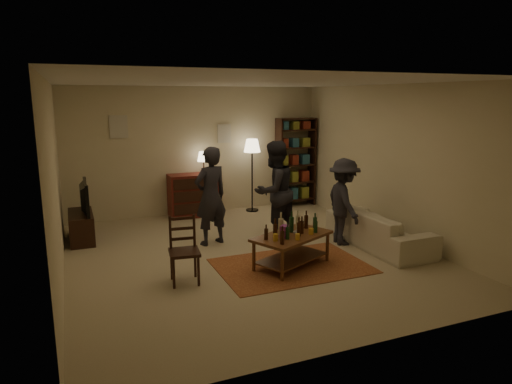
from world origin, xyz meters
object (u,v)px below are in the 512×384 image
person_right (274,191)px  person_by_sofa (344,202)px  floor_lamp (252,151)px  tv_stand (81,219)px  sofa (378,228)px  dresser (193,194)px  bookshelf (295,161)px  coffee_table (292,239)px  person_left (211,196)px  dining_chair (184,247)px

person_right → person_by_sofa: (1.00, -0.66, -0.14)m
floor_lamp → person_by_sofa: size_ratio=1.08×
tv_stand → sofa: bearing=-25.3°
dresser → person_by_sofa: person_by_sofa is taller
floor_lamp → person_right: bearing=-101.4°
dresser → person_by_sofa: size_ratio=0.92×
bookshelf → coffee_table: bearing=-117.8°
person_left → dining_chair: bearing=43.0°
person_left → person_by_sofa: size_ratio=1.14×
coffee_table → person_right: person_right is taller
tv_stand → person_left: bearing=-26.8°
floor_lamp → dining_chair: bearing=-125.2°
person_right → dresser: bearing=-88.3°
dining_chair → dresser: 3.52m
sofa → coffee_table: bearing=100.1°
dining_chair → coffee_table: bearing=5.0°
person_by_sofa → dresser: bearing=43.4°
person_by_sofa → dining_chair: bearing=110.6°
tv_stand → dresser: size_ratio=0.78×
sofa → person_by_sofa: (-0.50, 0.32, 0.43)m
dining_chair → person_left: (0.82, 1.42, 0.35)m
dresser → person_right: 2.34m
floor_lamp → person_by_sofa: floor_lamp is taller
tv_stand → bookshelf: 4.84m
tv_stand → person_by_sofa: person_by_sofa is taller
tv_stand → dining_chair: bearing=-63.3°
bookshelf → sofa: bookshelf is taller
person_left → sofa: bearing=138.7°
tv_stand → person_right: 3.41m
bookshelf → dining_chair: bearing=-135.1°
tv_stand → person_left: 2.34m
coffee_table → sofa: 1.83m
coffee_table → dining_chair: (-1.61, 0.06, 0.06)m
bookshelf → floor_lamp: size_ratio=1.27×
person_by_sofa → coffee_table: bearing=125.6°
coffee_table → floor_lamp: floor_lamp is taller
bookshelf → tv_stand: bearing=-168.2°
coffee_table → person_left: person_left is taller
floor_lamp → person_left: (-1.51, -1.89, -0.50)m
dining_chair → tv_stand: size_ratio=0.88×
tv_stand → person_by_sofa: (4.14, -1.88, 0.35)m
dresser → person_left: 1.99m
person_left → floor_lamp: bearing=-145.8°
dresser → floor_lamp: floor_lamp is taller
person_left → bookshelf: bearing=-159.7°
sofa → floor_lamp: bearing=19.5°
tv_stand → floor_lamp: size_ratio=0.66×
tv_stand → sofa: size_ratio=0.51×
sofa → person_by_sofa: person_by_sofa is taller
dining_chair → tv_stand: tv_stand is taller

